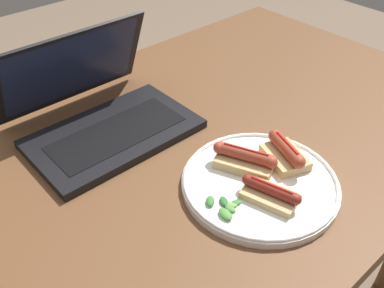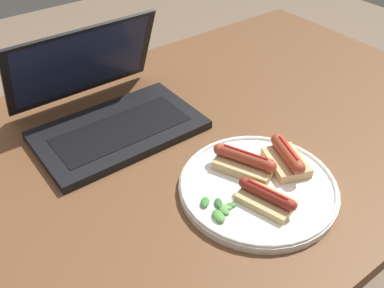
% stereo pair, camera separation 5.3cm
% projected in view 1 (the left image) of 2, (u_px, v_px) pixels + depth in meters
% --- Properties ---
extents(desk, '(1.39, 0.85, 0.77)m').
position_uv_depth(desk, '(194.00, 169.00, 0.98)').
color(desk, brown).
rests_on(desk, ground_plane).
extents(laptop, '(0.35, 0.29, 0.21)m').
position_uv_depth(laptop, '(102.00, 114.00, 0.93)').
color(laptop, black).
rests_on(laptop, desk).
extents(plate, '(0.29, 0.29, 0.02)m').
position_uv_depth(plate, '(260.00, 183.00, 0.80)').
color(plate, white).
rests_on(plate, desk).
extents(sausage_toast_left, '(0.08, 0.11, 0.04)m').
position_uv_depth(sausage_toast_left, '(271.00, 193.00, 0.75)').
color(sausage_toast_left, tan).
rests_on(sausage_toast_left, plate).
extents(sausage_toast_middle, '(0.10, 0.13, 0.05)m').
position_uv_depth(sausage_toast_middle, '(244.00, 160.00, 0.82)').
color(sausage_toast_middle, tan).
rests_on(sausage_toast_middle, plate).
extents(sausage_toast_right, '(0.09, 0.11, 0.05)m').
position_uv_depth(sausage_toast_right, '(285.00, 153.00, 0.83)').
color(sausage_toast_right, tan).
rests_on(sausage_toast_right, plate).
extents(salad_pile, '(0.06, 0.07, 0.01)m').
position_uv_depth(salad_pile, '(224.00, 207.00, 0.74)').
color(salad_pile, '#4C8E3D').
rests_on(salad_pile, plate).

